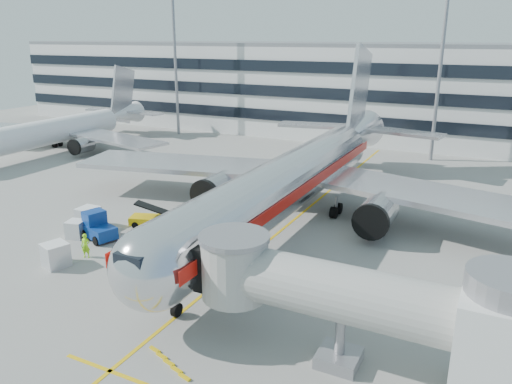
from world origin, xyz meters
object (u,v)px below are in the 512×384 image
at_px(belt_loader, 155,220).
at_px(cargo_container_front, 56,255).
at_px(main_jet, 298,175).
at_px(ramp_worker, 86,246).
at_px(baggage_tug, 98,227).
at_px(cargo_container_left, 89,217).
at_px(cargo_container_right, 76,229).

height_order(belt_loader, cargo_container_front, belt_loader).
distance_m(main_jet, belt_loader, 13.78).
xyz_separation_m(cargo_container_front, ramp_worker, (0.91, 2.16, 0.07)).
xyz_separation_m(main_jet, belt_loader, (-10.73, -7.88, -3.58)).
relative_size(cargo_container_front, ramp_worker, 1.10).
height_order(belt_loader, baggage_tug, baggage_tug).
relative_size(baggage_tug, cargo_container_left, 1.92).
relative_size(main_jet, ramp_worker, 25.93).
bearing_deg(cargo_container_front, cargo_container_left, 117.08).
bearing_deg(cargo_container_right, belt_loader, 49.45).
relative_size(belt_loader, cargo_container_front, 2.28).
relative_size(cargo_container_right, cargo_container_front, 0.82).
bearing_deg(main_jet, cargo_container_left, -146.17).
bearing_deg(ramp_worker, cargo_container_right, 124.74).
bearing_deg(main_jet, baggage_tug, -137.11).
bearing_deg(cargo_container_left, baggage_tug, -31.90).
distance_m(cargo_container_right, ramp_worker, 4.60).
distance_m(cargo_container_front, ramp_worker, 2.35).
bearing_deg(baggage_tug, main_jet, 42.89).
bearing_deg(belt_loader, main_jet, 36.29).
distance_m(main_jet, ramp_worker, 19.75).
bearing_deg(cargo_container_right, main_jet, 40.76).
bearing_deg(cargo_container_right, cargo_container_front, -59.50).
distance_m(belt_loader, cargo_container_left, 6.03).
bearing_deg(main_jet, belt_loader, -143.71).
relative_size(cargo_container_left, ramp_worker, 0.95).
height_order(main_jet, baggage_tug, main_jet).
xyz_separation_m(belt_loader, cargo_container_right, (-4.47, -5.22, 0.12)).
bearing_deg(belt_loader, ramp_worker, -95.19).
xyz_separation_m(main_jet, baggage_tug, (-13.36, -12.41, -3.19)).
distance_m(baggage_tug, ramp_worker, 3.86).
bearing_deg(baggage_tug, cargo_container_left, 148.10).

